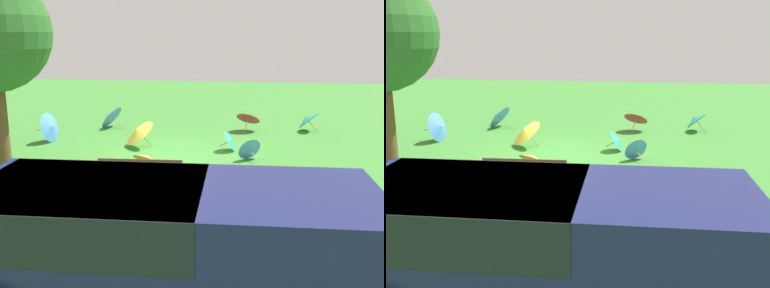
# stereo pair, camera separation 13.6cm
# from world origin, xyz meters

# --- Properties ---
(ground) EXTENTS (40.00, 40.00, 0.00)m
(ground) POSITION_xyz_m (0.00, 0.00, 0.00)
(ground) COLOR #387A2D
(van_dark) EXTENTS (4.67, 2.28, 1.53)m
(van_dark) POSITION_xyz_m (-1.14, 6.87, 0.91)
(van_dark) COLOR #191E4C
(van_dark) RESTS_ON ground
(park_bench) EXTENTS (1.63, 0.57, 0.90)m
(park_bench) POSITION_xyz_m (-0.08, 3.50, 0.47)
(park_bench) COLOR brown
(park_bench) RESTS_ON ground
(parasol_teal_0) EXTENTS (0.99, 1.05, 0.77)m
(parasol_teal_0) POSITION_xyz_m (-3.92, -3.81, 0.42)
(parasol_teal_0) COLOR tan
(parasol_teal_0) RESTS_ON ground
(parasol_orange_0) EXTENTS (0.89, 0.82, 0.69)m
(parasol_orange_0) POSITION_xyz_m (1.45, 3.02, 0.34)
(parasol_orange_0) COLOR tan
(parasol_orange_0) RESTS_ON ground
(parasol_blue_0) EXTENTS (0.96, 1.06, 0.85)m
(parasol_blue_0) POSITION_xyz_m (2.84, -3.42, 0.42)
(parasol_blue_0) COLOR tan
(parasol_blue_0) RESTS_ON ground
(parasol_orange_1) EXTENTS (0.78, 0.76, 0.56)m
(parasol_orange_1) POSITION_xyz_m (0.33, 1.51, 0.35)
(parasol_orange_1) COLOR tan
(parasol_orange_1) RESTS_ON ground
(parasol_yellow_0) EXTENTS (1.21, 1.25, 0.84)m
(parasol_yellow_0) POSITION_xyz_m (1.12, -0.77, 0.48)
(parasol_yellow_0) COLOR tan
(parasol_yellow_0) RESTS_ON ground
(parasol_blue_2) EXTENTS (0.71, 0.76, 0.62)m
(parasol_blue_2) POSITION_xyz_m (-1.88, 2.71, 0.31)
(parasol_blue_2) COLOR tan
(parasol_blue_2) RESTS_ON ground
(parasol_red_1) EXTENTS (1.02, 0.98, 0.75)m
(parasol_red_1) POSITION_xyz_m (-1.96, -3.50, 0.48)
(parasol_red_1) COLOR tan
(parasol_red_1) RESTS_ON ground
(parasol_teal_2) EXTENTS (0.54, 0.64, 0.60)m
(parasol_teal_2) POSITION_xyz_m (-1.54, -0.76, 0.30)
(parasol_teal_2) COLOR tan
(parasol_teal_2) RESTS_ON ground
(parasol_blue_3) EXTENTS (0.75, 0.94, 0.92)m
(parasol_blue_3) POSITION_xyz_m (3.89, -1.06, 0.46)
(parasol_blue_3) COLOR tan
(parasol_blue_3) RESTS_ON ground
(parasol_blue_4) EXTENTS (0.74, 0.69, 0.62)m
(parasol_blue_4) POSITION_xyz_m (-2.04, 0.08, 0.31)
(parasol_blue_4) COLOR tan
(parasol_blue_4) RESTS_ON ground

